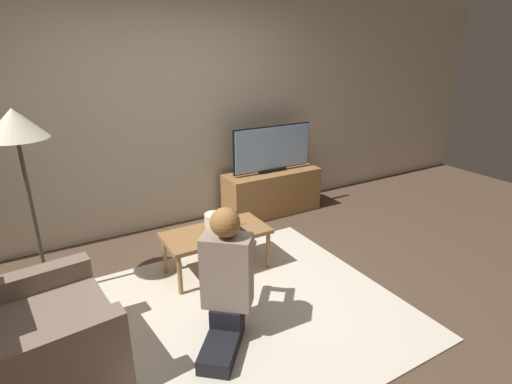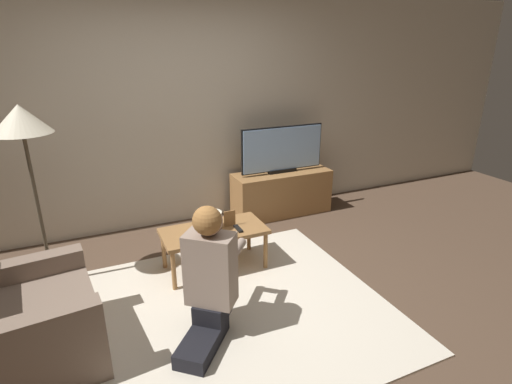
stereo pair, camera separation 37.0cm
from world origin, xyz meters
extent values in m
plane|color=brown|center=(0.00, 0.00, 0.00)|extent=(10.00, 10.00, 0.00)
cube|color=beige|center=(0.00, 1.93, 1.30)|extent=(10.00, 0.06, 2.60)
cube|color=beige|center=(0.00, 0.00, 0.01)|extent=(2.26, 2.17, 0.02)
cube|color=olive|center=(1.20, 1.59, 0.27)|extent=(1.21, 0.41, 0.54)
cube|color=black|center=(1.20, 1.59, 0.56)|extent=(0.36, 0.08, 0.04)
cube|color=black|center=(1.20, 1.60, 0.83)|extent=(1.05, 0.03, 0.54)
cube|color=#8CB2E0|center=(1.20, 1.59, 0.83)|extent=(1.02, 0.04, 0.51)
cube|color=olive|center=(0.01, 0.67, 0.39)|extent=(0.95, 0.48, 0.04)
cylinder|color=olive|center=(-0.42, 0.47, 0.19)|extent=(0.04, 0.04, 0.38)
cylinder|color=olive|center=(0.44, 0.47, 0.19)|extent=(0.04, 0.04, 0.38)
cylinder|color=olive|center=(-0.42, 0.86, 0.19)|extent=(0.04, 0.04, 0.38)
cylinder|color=olive|center=(0.44, 0.86, 0.19)|extent=(0.04, 0.04, 0.38)
cylinder|color=#4C4233|center=(-1.39, 1.02, 0.01)|extent=(0.28, 0.28, 0.03)
cylinder|color=#4C4233|center=(-1.39, 1.02, 0.79)|extent=(0.03, 0.03, 1.51)
cone|color=#EFE5C6|center=(-1.39, 1.02, 1.46)|extent=(0.45, 0.45, 0.22)
cube|color=#7A6656|center=(-1.50, 0.04, 0.22)|extent=(0.98, 0.98, 0.44)
cube|color=#7A6656|center=(-1.46, -0.33, 0.29)|extent=(0.90, 0.23, 0.58)
cube|color=#7A6656|center=(-1.54, 0.41, 0.29)|extent=(0.90, 0.23, 0.58)
cube|color=black|center=(-0.42, -0.32, 0.07)|extent=(0.49, 0.52, 0.11)
cube|color=black|center=(-0.29, -0.17, 0.20)|extent=(0.32, 0.33, 0.14)
cube|color=gray|center=(-0.29, -0.17, 0.53)|extent=(0.39, 0.37, 0.53)
sphere|color=#DBAD8E|center=(-0.29, -0.17, 0.89)|extent=(0.20, 0.20, 0.20)
sphere|color=#9E6B38|center=(-0.30, -0.18, 0.91)|extent=(0.20, 0.20, 0.20)
cube|color=black|center=(-0.05, 0.12, 0.56)|extent=(0.12, 0.12, 0.04)
cylinder|color=gray|center=(-0.05, -0.04, 0.56)|extent=(0.25, 0.27, 0.07)
cylinder|color=gray|center=(-0.21, 0.09, 0.56)|extent=(0.25, 0.27, 0.07)
cube|color=olive|center=(0.17, 0.68, 0.49)|extent=(0.11, 0.01, 0.15)
cylinder|color=#4C3823|center=(0.00, 0.67, 0.44)|extent=(0.10, 0.10, 0.06)
cylinder|color=#EFE5C6|center=(0.00, 0.67, 0.53)|extent=(0.18, 0.18, 0.11)
cube|color=black|center=(0.21, 0.57, 0.42)|extent=(0.04, 0.15, 0.02)
camera|label=1|loc=(-1.32, -2.33, 2.00)|focal=28.00mm
camera|label=2|loc=(-0.99, -2.50, 2.00)|focal=28.00mm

